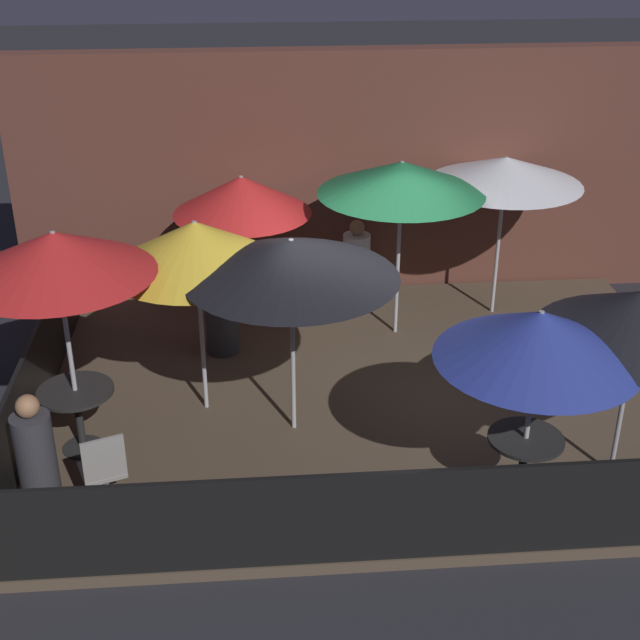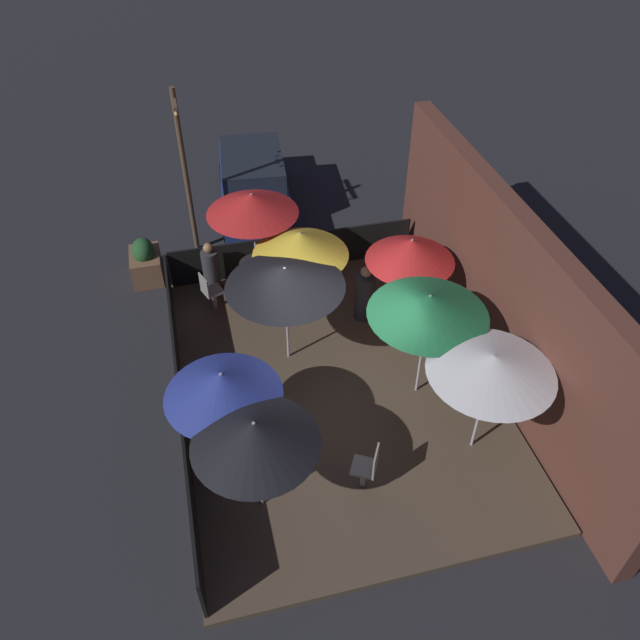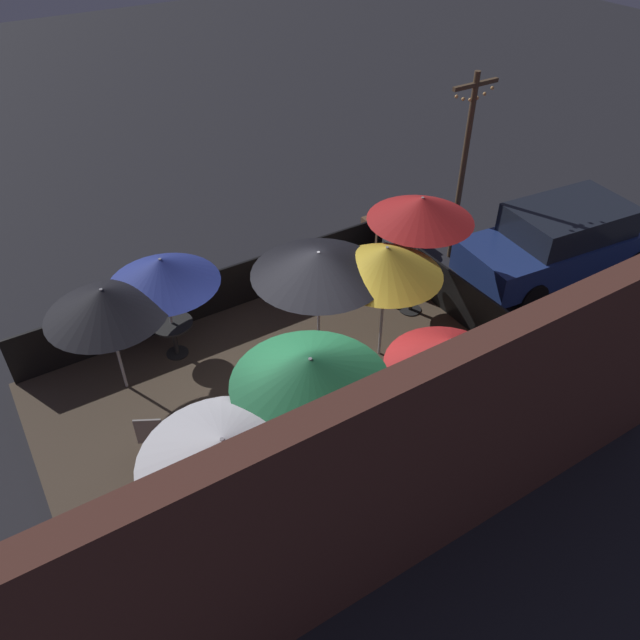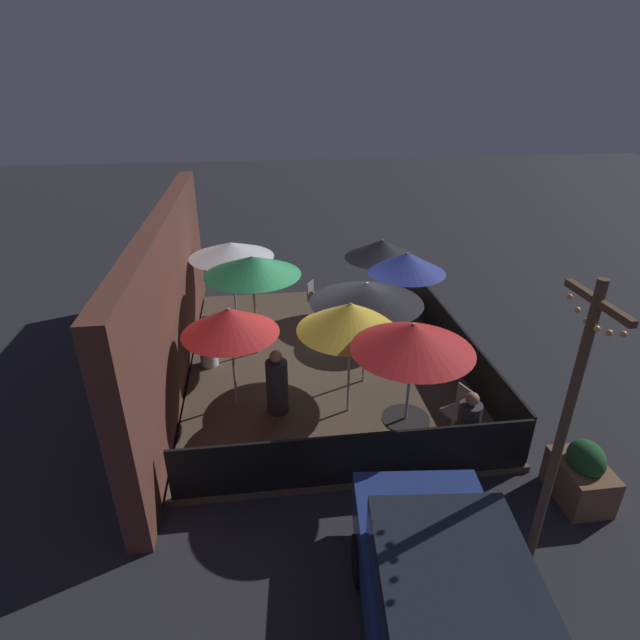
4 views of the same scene
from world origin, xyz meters
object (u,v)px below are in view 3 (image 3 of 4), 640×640
(dining_table_0, at_px, (413,286))
(patron_0, at_px, (379,493))
(patio_umbrella_5, at_px, (318,263))
(patio_chair_1, at_px, (362,268))
(parked_car_0, at_px, (564,240))
(patio_umbrella_3, at_px, (104,302))
(patio_umbrella_2, at_px, (223,450))
(patron_1, at_px, (390,259))
(patio_umbrella_6, at_px, (310,371))
(patio_umbrella_7, at_px, (386,261))
(dining_table_1, at_px, (173,330))
(planter_box, at_px, (387,226))
(patio_umbrella_1, at_px, (162,271))
(patio_umbrella_4, at_px, (449,353))
(patio_chair_0, at_px, (153,434))
(patron_2, at_px, (421,376))
(patio_umbrella_0, at_px, (421,209))
(light_post, at_px, (464,162))

(dining_table_0, bearing_deg, patron_0, 46.10)
(patio_umbrella_5, distance_m, patio_chair_1, 2.76)
(parked_car_0, bearing_deg, patio_umbrella_3, -3.09)
(patio_umbrella_2, height_order, patron_1, patio_umbrella_2)
(patio_umbrella_6, distance_m, parked_car_0, 7.77)
(patio_umbrella_6, distance_m, patron_0, 1.98)
(patio_umbrella_7, relative_size, patron_1, 1.77)
(patio_umbrella_7, bearing_deg, dining_table_1, -31.80)
(planter_box, bearing_deg, patio_umbrella_2, 39.79)
(patio_chair_1, distance_m, patron_0, 5.47)
(dining_table_0, xyz_separation_m, patron_0, (3.36, 3.49, -0.04))
(patio_umbrella_1, bearing_deg, patio_umbrella_4, 123.06)
(patio_chair_0, bearing_deg, patio_umbrella_3, 26.05)
(patio_umbrella_1, relative_size, patio_umbrella_7, 0.90)
(patio_umbrella_7, relative_size, patio_chair_1, 2.48)
(patio_umbrella_1, distance_m, patio_umbrella_6, 3.72)
(planter_box, bearing_deg, dining_table_1, 12.28)
(patio_umbrella_4, distance_m, patio_umbrella_7, 2.19)
(patio_umbrella_4, bearing_deg, patron_0, 21.87)
(patio_umbrella_1, bearing_deg, patron_2, 132.11)
(patio_umbrella_3, distance_m, planter_box, 7.06)
(patio_umbrella_2, bearing_deg, patio_umbrella_7, -150.83)
(dining_table_0, distance_m, patron_0, 4.85)
(patio_umbrella_7, xyz_separation_m, dining_table_1, (3.14, -1.95, -1.46))
(patio_chair_0, bearing_deg, patio_umbrella_6, -101.90)
(patio_umbrella_2, height_order, parked_car_0, patio_umbrella_2)
(patron_0, bearing_deg, patio_chair_0, 116.42)
(patio_umbrella_0, distance_m, patio_umbrella_5, 2.31)
(patio_umbrella_0, distance_m, patio_chair_1, 2.12)
(patio_umbrella_3, height_order, patron_1, patio_umbrella_3)
(patio_umbrella_3, height_order, planter_box, patio_umbrella_3)
(patio_umbrella_1, height_order, parked_car_0, patio_umbrella_1)
(patron_0, bearing_deg, patio_umbrella_1, 89.06)
(patio_umbrella_1, bearing_deg, parked_car_0, 167.84)
(patio_umbrella_2, relative_size, planter_box, 2.10)
(dining_table_0, distance_m, patio_chair_1, 1.19)
(patio_umbrella_0, height_order, patio_umbrella_6, patio_umbrella_0)
(dining_table_0, relative_size, light_post, 0.19)
(patio_umbrella_3, distance_m, parked_car_0, 9.29)
(patio_umbrella_4, height_order, patio_umbrella_5, patio_umbrella_5)
(patio_umbrella_4, relative_size, patio_umbrella_7, 0.91)
(patio_umbrella_7, distance_m, patron_2, 1.96)
(patio_chair_1, bearing_deg, patron_2, -38.79)
(patio_chair_1, height_order, patron_2, patron_2)
(planter_box, distance_m, light_post, 2.38)
(patio_umbrella_6, height_order, patron_0, patio_umbrella_6)
(patio_umbrella_2, relative_size, patio_umbrella_6, 0.95)
(patio_umbrella_5, bearing_deg, parked_car_0, 177.13)
(patio_umbrella_1, distance_m, patron_0, 5.00)
(patio_umbrella_5, distance_m, patron_2, 2.48)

